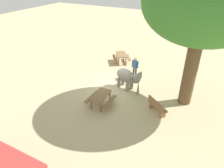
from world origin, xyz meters
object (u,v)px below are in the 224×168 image
Objects in this scene: picnic_table_far at (121,56)px; shade_tree_main at (205,3)px; feed_bucket at (121,78)px; wooden_bench at (157,106)px; elephant at (128,77)px; person_handler at (135,66)px; picnic_table_near at (101,97)px.

shade_tree_main is at bearing -155.06° from picnic_table_far.
feed_bucket is at bearing 171.55° from picnic_table_far.
wooden_bench is 3.76× the size of feed_bucket.
feed_bucket is at bearing -9.87° from shade_tree_main.
feed_bucket is at bearing 152.78° from elephant.
person_handler is (0.18, -1.79, 0.04)m from elephant.
shade_tree_main is (-4.01, 1.63, 4.94)m from person_handler.
person_handler is at bearing -7.59° from picnic_table_near.
picnic_table_far is (4.90, -5.68, 0.12)m from wooden_bench.
shade_tree_main is at bearing 21.89° from elephant.
picnic_table_near is at bearing -5.70° from person_handler.
wooden_bench is 4.47m from feed_bucket.
shade_tree_main is at bearing 170.13° from feed_bucket.
person_handler reaches higher than picnic_table_near.
person_handler is 3.05m from picnic_table_far.
picnic_table_near is at bearing 160.88° from picnic_table_far.
elephant reaches higher than picnic_table_near.
wooden_bench is 0.88× the size of picnic_table_near.
wooden_bench is at bearing 56.90° from shade_tree_main.
elephant is 2.65m from picnic_table_near.
wooden_bench is at bearing -172.61° from picnic_table_far.
shade_tree_main reaches higher than wooden_bench.
feed_bucket is at bearing 179.97° from wooden_bench.
person_handler is at bearing -22.10° from shade_tree_main.
feed_bucket is (3.53, -2.72, -0.31)m from wooden_bench.
person_handler is 4.50× the size of feed_bucket.
picnic_table_far is at bearing -31.64° from shade_tree_main.
shade_tree_main is 5.33× the size of picnic_table_near.
picnic_table_near is (0.66, 2.55, -0.32)m from elephant.
person_handler is 1.35m from feed_bucket.
elephant is 0.99× the size of picnic_table_far.
person_handler is 4.38m from picnic_table_near.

